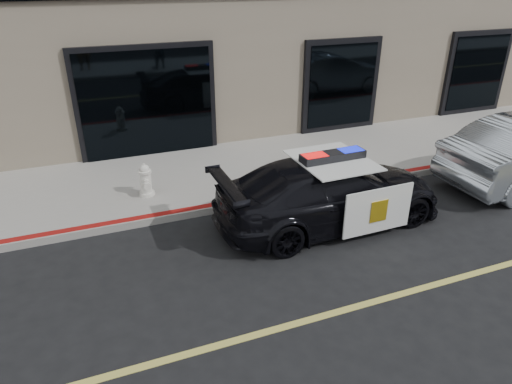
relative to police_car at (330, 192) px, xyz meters
name	(u,v)px	position (x,y,z in m)	size (l,w,h in m)	color
ground	(310,320)	(-1.61, -2.36, -0.65)	(120.00, 120.00, 0.00)	black
sidewalk_n	(208,174)	(-1.61, 2.89, -0.58)	(60.00, 3.50, 0.15)	gray
police_car	(330,192)	(0.00, 0.00, 0.00)	(2.12, 4.52, 1.46)	black
fire_hydrant	(146,181)	(-3.14, 2.17, -0.17)	(0.32, 0.44, 0.70)	white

